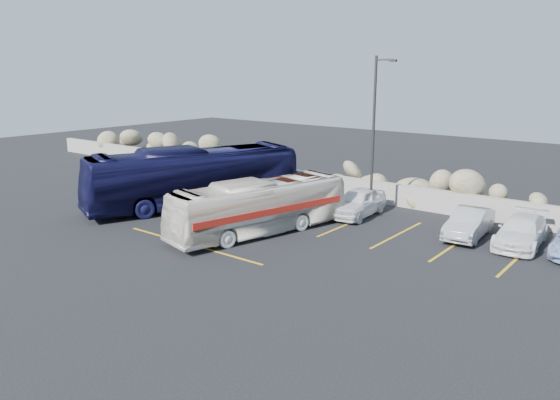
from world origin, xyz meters
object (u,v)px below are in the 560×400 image
Objects in this scene: tour_coach at (193,177)px; car_a at (358,202)px; car_b at (469,223)px; car_c at (521,231)px; vintage_bus at (259,207)px; lamppost at (374,132)px.

car_a is (8.07, 3.85, -0.92)m from tour_coach.
tour_coach is at bearing -158.76° from car_a.
car_b is 0.91× the size of car_c.
vintage_bus is at bearing -149.53° from car_b.
lamppost is 6.55m from car_b.
car_b is at bearing -8.44° from lamppost.
tour_coach is 14.38m from car_b.
lamppost is at bearing 167.56° from car_b.
car_a is 1.08× the size of car_b.
lamppost is 8.43m from car_c.
car_b is 2.19m from car_c.
car_c is at bearing -4.61° from lamppost.
vintage_bus is at bearing 7.71° from tour_coach.
tour_coach is 8.99m from car_a.
car_b is (5.37, -0.80, -3.65)m from lamppost.
lamppost is at bearing 82.32° from vintage_bus.
tour_coach reaches higher than car_a.
vintage_bus is (-2.41, -6.14, -3.05)m from lamppost.
vintage_bus reaches higher than car_a.
lamppost is 0.68× the size of tour_coach.
tour_coach is at bearing -168.79° from car_b.
lamppost is 0.90× the size of vintage_bus.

